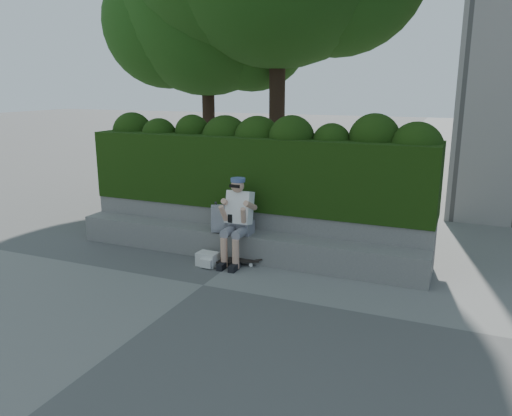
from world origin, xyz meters
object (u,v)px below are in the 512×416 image
at_px(backpack_plaid, 221,218).
at_px(backpack_ground, 208,259).
at_px(skateboard, 232,260).
at_px(person, 238,217).

bearing_deg(backpack_plaid, backpack_ground, -120.53).
height_order(skateboard, backpack_ground, backpack_ground).
bearing_deg(person, backpack_plaid, 166.86).
xyz_separation_m(skateboard, backpack_plaid, (-0.31, 0.24, 0.60)).
height_order(person, backpack_plaid, person).
relative_size(backpack_plaid, backpack_ground, 1.37).
relative_size(skateboard, backpack_ground, 2.64).
xyz_separation_m(person, skateboard, (-0.04, -0.16, -0.68)).
bearing_deg(backpack_plaid, person, -38.68).
relative_size(person, skateboard, 1.60).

